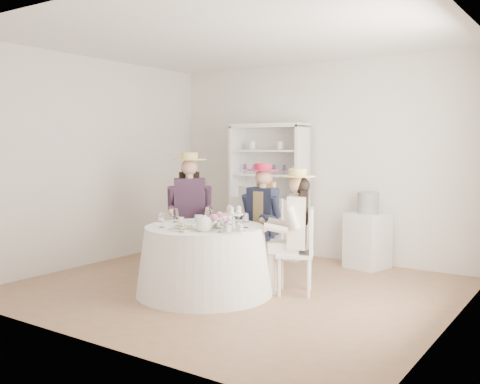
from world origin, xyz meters
The scene contains 23 objects.
ground centered at (0.00, 0.00, 0.00)m, with size 4.50×4.50×0.00m, color brown.
ceiling centered at (0.00, 0.00, 2.70)m, with size 4.50×4.50×0.00m, color white.
wall_back centered at (0.00, 2.00, 1.35)m, with size 4.50×4.50×0.00m, color silver.
wall_front centered at (0.00, -2.00, 1.35)m, with size 4.50×4.50×0.00m, color silver.
wall_left centered at (-2.25, 0.00, 1.35)m, with size 4.50×4.50×0.00m, color silver.
wall_right centered at (2.25, 0.00, 1.35)m, with size 4.50×4.50×0.00m, color silver.
tea_table centered at (-0.14, -0.35, 0.36)m, with size 1.45×1.45×0.72m.
hutch centered at (-0.59, 1.72, 0.66)m, with size 1.24×0.78×1.86m.
side_table centered at (0.85, 1.75, 0.35)m, with size 0.45×0.45×0.70m, color silver.
hatbox centered at (0.85, 1.75, 0.83)m, with size 0.27×0.27×0.27m, color black.
guest_left centered at (-0.86, 0.27, 0.83)m, with size 0.62×0.63×1.47m.
guest_mid centered at (-0.02, 0.59, 0.76)m, with size 0.48×0.51×1.35m.
guest_right centered at (0.65, 0.16, 0.74)m, with size 0.55×0.50×1.32m.
spare_chair centered at (-0.70, 1.47, 0.54)m, with size 0.54×0.54×1.00m.
teacup_a centered at (-0.35, -0.19, 0.75)m, with size 0.10×0.10×0.08m, color white.
teacup_b centered at (-0.19, -0.09, 0.75)m, with size 0.07×0.07×0.06m, color white.
teacup_c centered at (0.11, -0.28, 0.75)m, with size 0.08×0.08×0.06m, color white.
flower_bowl centered at (0.06, -0.36, 0.74)m, with size 0.22×0.22×0.05m, color white.
flower_arrangement centered at (0.08, -0.40, 0.81)m, with size 0.20×0.21×0.08m.
table_teapot centered at (0.08, -0.64, 0.79)m, with size 0.23×0.16×0.17m.
sandwich_plate centered at (-0.16, -0.67, 0.73)m, with size 0.29×0.29×0.06m.
cupcake_stand centered at (0.33, -0.51, 0.81)m, with size 0.27×0.27×0.25m.
stemware_set centered at (-0.14, -0.35, 0.79)m, with size 0.94×0.94×0.15m.
Camera 1 is at (3.29, -4.74, 1.56)m, focal length 40.00 mm.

